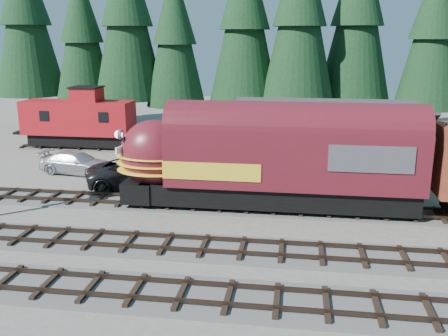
# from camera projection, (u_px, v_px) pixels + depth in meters

# --- Properties ---
(ground) EXTENTS (120.00, 120.00, 0.00)m
(ground) POSITION_uv_depth(u_px,v_px,m) (332.00, 239.00, 24.28)
(ground) COLOR #6B665B
(ground) RESTS_ON ground
(track_spur) EXTENTS (32.00, 3.20, 0.33)m
(track_spur) POSITION_uv_depth(u_px,v_px,m) (201.00, 151.00, 42.91)
(track_spur) COLOR #4C4947
(track_spur) RESTS_ON ground
(depot) EXTENTS (12.80, 7.00, 5.30)m
(depot) POSITION_uv_depth(u_px,v_px,m) (325.00, 138.00, 33.58)
(depot) COLOR gold
(depot) RESTS_ON ground
(conifer_backdrop) EXTENTS (80.80, 23.03, 17.29)m
(conifer_backdrop) POSITION_uv_depth(u_px,v_px,m) (358.00, 26.00, 45.09)
(conifer_backdrop) COLOR black
(conifer_backdrop) RESTS_ON ground
(locomotive) EXTENTS (17.25, 3.43, 4.69)m
(locomotive) POSITION_uv_depth(u_px,v_px,m) (260.00, 163.00, 27.97)
(locomotive) COLOR black
(locomotive) RESTS_ON ground
(caboose) EXTENTS (9.67, 2.80, 5.03)m
(caboose) POSITION_uv_depth(u_px,v_px,m) (79.00, 120.00, 43.84)
(caboose) COLOR black
(caboose) RESTS_ON ground
(pickup_truck_a) EXTENTS (7.56, 5.01, 1.93)m
(pickup_truck_a) POSITION_uv_depth(u_px,v_px,m) (142.00, 173.00, 32.48)
(pickup_truck_a) COLOR black
(pickup_truck_a) RESTS_ON ground
(pickup_truck_b) EXTENTS (5.70, 2.92, 1.58)m
(pickup_truck_b) POSITION_uv_depth(u_px,v_px,m) (77.00, 163.00, 35.91)
(pickup_truck_b) COLOR #ACAFB3
(pickup_truck_b) RESTS_ON ground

